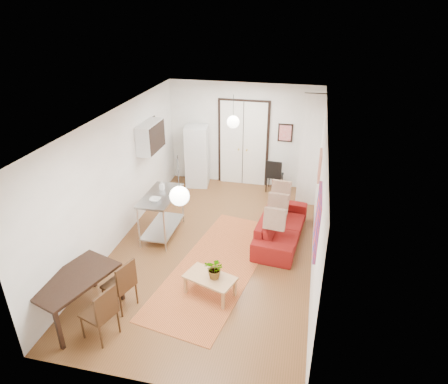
% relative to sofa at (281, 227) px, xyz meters
% --- Properties ---
extents(floor, '(7.00, 7.00, 0.00)m').
position_rel_sofa_xyz_m(floor, '(-1.38, -0.67, -0.32)').
color(floor, brown).
rests_on(floor, ground).
extents(ceiling, '(4.20, 7.00, 0.02)m').
position_rel_sofa_xyz_m(ceiling, '(-1.38, -0.67, 2.58)').
color(ceiling, silver).
rests_on(ceiling, wall_back).
extents(wall_back, '(4.20, 0.02, 2.90)m').
position_rel_sofa_xyz_m(wall_back, '(-1.38, 2.83, 1.13)').
color(wall_back, white).
rests_on(wall_back, floor).
extents(wall_front, '(4.20, 0.02, 2.90)m').
position_rel_sofa_xyz_m(wall_front, '(-1.38, -4.17, 1.13)').
color(wall_front, white).
rests_on(wall_front, floor).
extents(wall_left, '(0.02, 7.00, 2.90)m').
position_rel_sofa_xyz_m(wall_left, '(-3.48, -0.67, 1.13)').
color(wall_left, white).
rests_on(wall_left, floor).
extents(wall_right, '(0.02, 7.00, 2.90)m').
position_rel_sofa_xyz_m(wall_right, '(0.72, -0.67, 1.13)').
color(wall_right, white).
rests_on(wall_right, floor).
extents(double_doors, '(1.44, 0.06, 2.50)m').
position_rel_sofa_xyz_m(double_doors, '(-1.38, 2.78, 0.88)').
color(double_doors, white).
rests_on(double_doors, wall_back).
extents(stub_partition, '(0.50, 0.10, 2.90)m').
position_rel_sofa_xyz_m(stub_partition, '(0.47, 1.88, 1.13)').
color(stub_partition, white).
rests_on(stub_partition, floor).
extents(wall_cabinet, '(0.35, 1.00, 0.70)m').
position_rel_sofa_xyz_m(wall_cabinet, '(-3.30, 0.83, 1.58)').
color(wall_cabinet, silver).
rests_on(wall_cabinet, wall_left).
extents(painting_popart, '(0.05, 1.00, 1.00)m').
position_rel_sofa_xyz_m(painting_popart, '(0.69, -1.92, 1.33)').
color(painting_popart, red).
rests_on(painting_popart, wall_right).
extents(painting_abstract, '(0.05, 0.50, 0.60)m').
position_rel_sofa_xyz_m(painting_abstract, '(0.69, 0.13, 1.48)').
color(painting_abstract, beige).
rests_on(painting_abstract, wall_right).
extents(poster_back, '(0.40, 0.03, 0.50)m').
position_rel_sofa_xyz_m(poster_back, '(-0.23, 2.80, 1.28)').
color(poster_back, red).
rests_on(poster_back, wall_back).
extents(print_left, '(0.03, 0.44, 0.54)m').
position_rel_sofa_xyz_m(print_left, '(-3.45, 1.33, 1.63)').
color(print_left, '#95653E').
rests_on(print_left, wall_left).
extents(pendant_back, '(0.30, 0.30, 0.80)m').
position_rel_sofa_xyz_m(pendant_back, '(-1.38, 1.33, 1.93)').
color(pendant_back, white).
rests_on(pendant_back, ceiling).
extents(pendant_front, '(0.30, 0.30, 0.80)m').
position_rel_sofa_xyz_m(pendant_front, '(-1.38, -2.67, 1.93)').
color(pendant_front, white).
rests_on(pendant_front, ceiling).
extents(kilim_rug, '(2.16, 4.19, 0.01)m').
position_rel_sofa_xyz_m(kilim_rug, '(-1.15, -1.31, -0.32)').
color(kilim_rug, '#C76431').
rests_on(kilim_rug, floor).
extents(sofa, '(2.27, 1.07, 0.64)m').
position_rel_sofa_xyz_m(sofa, '(0.00, 0.00, 0.00)').
color(sofa, maroon).
rests_on(sofa, floor).
extents(coffee_table, '(1.02, 0.77, 0.40)m').
position_rel_sofa_xyz_m(coffee_table, '(-1.08, -2.17, 0.03)').
color(coffee_table, tan).
rests_on(coffee_table, floor).
extents(potted_plant, '(0.43, 0.40, 0.39)m').
position_rel_sofa_xyz_m(potted_plant, '(-0.98, -2.17, 0.28)').
color(potted_plant, '#30692F').
rests_on(potted_plant, coffee_table).
extents(kitchen_counter, '(0.67, 1.33, 1.02)m').
position_rel_sofa_xyz_m(kitchen_counter, '(-2.65, -0.40, 0.36)').
color(kitchen_counter, '#B2B5B7').
rests_on(kitchen_counter, floor).
extents(bowl, '(0.24, 0.24, 0.06)m').
position_rel_sofa_xyz_m(bowl, '(-2.65, -0.70, 0.73)').
color(bowl, silver).
rests_on(bowl, kitchen_counter).
extents(soap_bottle, '(0.10, 0.10, 0.21)m').
position_rel_sofa_xyz_m(soap_bottle, '(-2.70, -0.15, 0.80)').
color(soap_bottle, '#518BB0').
rests_on(soap_bottle, kitchen_counter).
extents(fridge, '(0.69, 0.69, 1.74)m').
position_rel_sofa_xyz_m(fridge, '(-2.63, 2.39, 0.55)').
color(fridge, silver).
rests_on(fridge, floor).
extents(dining_table, '(1.21, 1.60, 0.78)m').
position_rel_sofa_xyz_m(dining_table, '(-3.13, -3.15, 0.38)').
color(dining_table, black).
rests_on(dining_table, floor).
extents(dining_chair_near, '(0.58, 0.71, 0.97)m').
position_rel_sofa_xyz_m(dining_chair_near, '(-2.54, -2.70, 0.24)').
color(dining_chair_near, '#3A2312').
rests_on(dining_chair_near, floor).
extents(dining_chair_far, '(0.58, 0.71, 0.97)m').
position_rel_sofa_xyz_m(dining_chair_far, '(-2.54, -3.40, 0.24)').
color(dining_chair_far, '#3A2312').
rests_on(dining_chair_far, floor).
extents(black_side_chair, '(0.47, 0.47, 0.94)m').
position_rel_sofa_xyz_m(black_side_chair, '(-0.42, 2.57, 0.23)').
color(black_side_chair, black).
rests_on(black_side_chair, floor).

